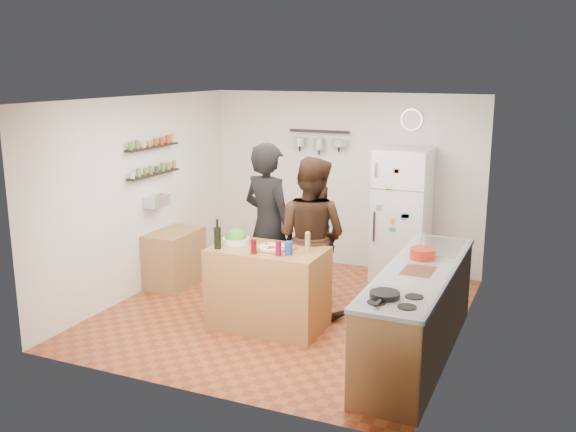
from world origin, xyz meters
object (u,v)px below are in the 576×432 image
at_px(salad_bowl, 236,241).
at_px(skillet, 385,295).
at_px(red_bowl, 423,254).
at_px(wall_clock, 412,120).
at_px(person_center, 311,237).
at_px(fridge, 402,215).
at_px(pepper_mill, 308,244).
at_px(person_back, 314,241).
at_px(side_table, 175,258).
at_px(counter_run, 418,314).
at_px(salt_canister, 288,248).
at_px(prep_island, 268,288).
at_px(wine_bottle, 218,238).
at_px(person_left, 268,227).

relative_size(salad_bowl, skillet, 1.17).
distance_m(red_bowl, wall_clock, 2.67).
relative_size(person_center, fridge, 1.04).
bearing_deg(fridge, pepper_mill, -102.62).
bearing_deg(person_back, wall_clock, -78.90).
bearing_deg(pepper_mill, side_table, 161.39).
relative_size(pepper_mill, counter_run, 0.07).
bearing_deg(red_bowl, counter_run, -81.56).
xyz_separation_m(salad_bowl, salt_canister, (0.72, -0.17, 0.04)).
bearing_deg(person_center, salt_canister, 100.06).
relative_size(skillet, side_table, 0.33).
height_order(prep_island, counter_run, prep_island).
relative_size(prep_island, salad_bowl, 4.11).
bearing_deg(counter_run, prep_island, 177.56).
bearing_deg(wine_bottle, person_back, 62.98).
distance_m(fridge, side_table, 3.10).
bearing_deg(counter_run, person_left, 161.97).
xyz_separation_m(pepper_mill, counter_run, (1.24, -0.12, -0.55)).
bearing_deg(side_table, fridge, 28.10).
bearing_deg(salt_canister, side_table, 156.05).
relative_size(salt_canister, wall_clock, 0.47).
xyz_separation_m(prep_island, skillet, (1.59, -1.00, 0.49)).
distance_m(wine_bottle, person_back, 1.44).
xyz_separation_m(person_center, person_back, (-0.14, 0.46, -0.19)).
bearing_deg(counter_run, salad_bowl, 176.69).
distance_m(person_back, fridge, 1.44).
relative_size(salad_bowl, wall_clock, 1.01).
distance_m(counter_run, side_table, 3.55).
bearing_deg(pepper_mill, salad_bowl, 180.00).
xyz_separation_m(salad_bowl, red_bowl, (2.06, 0.22, 0.03)).
xyz_separation_m(salad_bowl, side_table, (-1.33, 0.74, -0.58)).
distance_m(pepper_mill, side_table, 2.41).
xyz_separation_m(fridge, wall_clock, (0.00, 0.33, 1.25)).
distance_m(prep_island, person_left, 0.83).
distance_m(salt_canister, counter_run, 1.49).
relative_size(pepper_mill, person_left, 0.09).
bearing_deg(wall_clock, side_table, -146.71).
relative_size(person_back, red_bowl, 5.65).
height_order(person_center, skillet, person_center).
relative_size(counter_run, side_table, 3.29).
xyz_separation_m(wine_bottle, person_back, (0.64, 1.25, -0.28)).
height_order(salt_canister, fridge, fridge).
height_order(salt_canister, person_back, person_back).
xyz_separation_m(salad_bowl, counter_run, (2.11, -0.12, -0.49)).
relative_size(pepper_mill, person_back, 0.12).
relative_size(wine_bottle, person_center, 0.13).
bearing_deg(fridge, wall_clock, 90.00).
height_order(prep_island, pepper_mill, pepper_mill).
bearing_deg(wine_bottle, counter_run, 3.87).
xyz_separation_m(skillet, side_table, (-3.34, 1.79, -0.58)).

